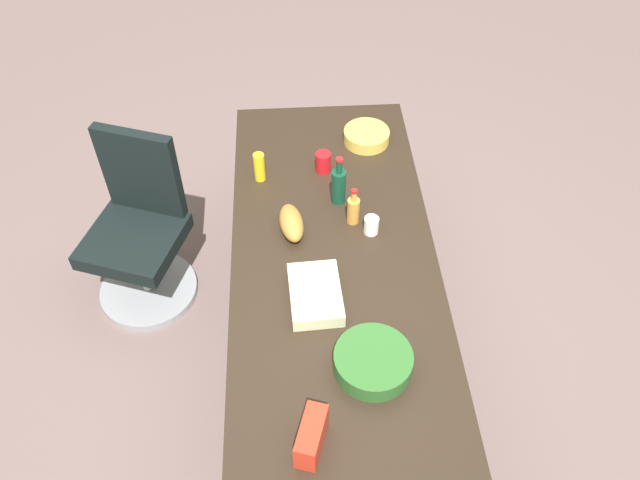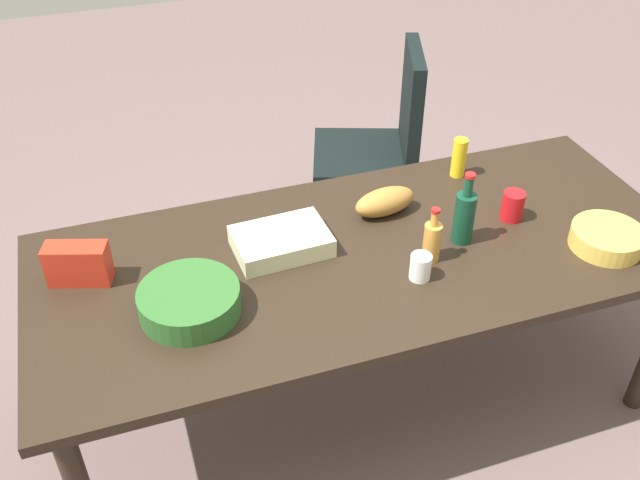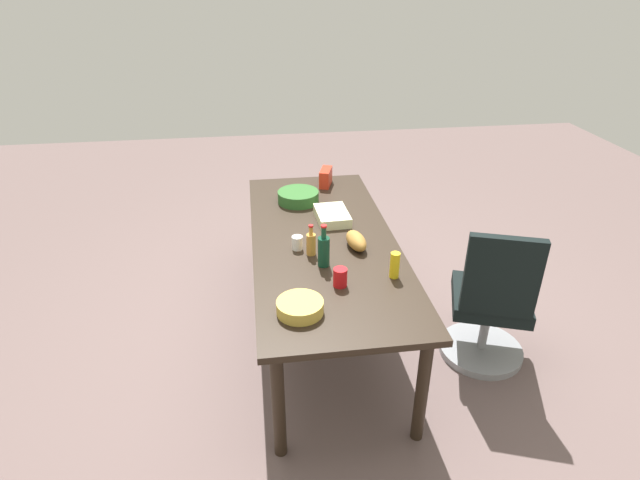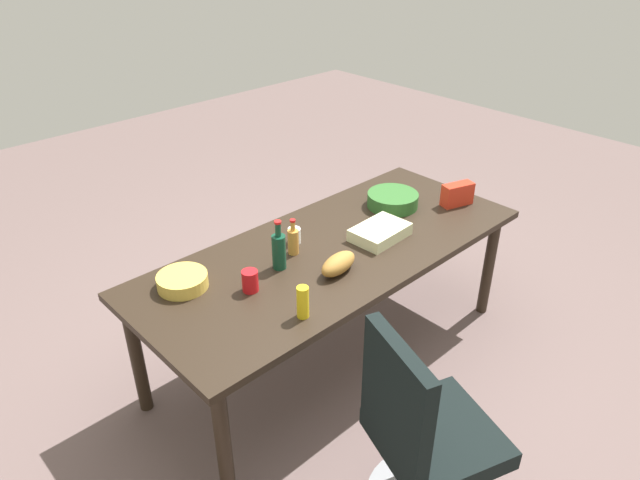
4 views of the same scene
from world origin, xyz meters
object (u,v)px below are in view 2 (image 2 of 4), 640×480
at_px(wine_bottle, 464,216).
at_px(chip_bag_red, 78,264).
at_px(office_chair, 374,169).
at_px(mustard_bottle, 459,158).
at_px(paper_cup, 420,267).
at_px(sheet_cake, 281,241).
at_px(salad_bowl, 189,301).
at_px(dressing_bottle, 432,240).
at_px(red_solo_cup, 513,206).
at_px(bread_loaf, 385,202).
at_px(chip_bowl, 607,238).
at_px(conference_table, 364,268).

bearing_deg(wine_bottle, chip_bag_red, 171.01).
height_order(office_chair, mustard_bottle, office_chair).
distance_m(paper_cup, sheet_cake, 0.48).
bearing_deg(office_chair, salad_bowl, -133.95).
xyz_separation_m(dressing_bottle, red_solo_cup, (0.38, 0.12, -0.02)).
height_order(paper_cup, bread_loaf, bread_loaf).
relative_size(bread_loaf, sheet_cake, 0.75).
relative_size(office_chair, dressing_bottle, 4.98).
relative_size(dressing_bottle, paper_cup, 2.27).
bearing_deg(chip_bowl, sheet_cake, 162.29).
height_order(paper_cup, wine_bottle, wine_bottle).
height_order(salad_bowl, sheet_cake, salad_bowl).
distance_m(wine_bottle, sheet_cake, 0.63).
distance_m(red_solo_cup, paper_cup, 0.50).
distance_m(red_solo_cup, wine_bottle, 0.25).
height_order(chip_bag_red, wine_bottle, wine_bottle).
relative_size(salad_bowl, sheet_cake, 0.99).
height_order(office_chair, red_solo_cup, office_chair).
bearing_deg(office_chair, dressing_bottle, -103.48).
height_order(dressing_bottle, chip_bag_red, dressing_bottle).
bearing_deg(chip_bowl, mustard_bottle, 115.02).
bearing_deg(chip_bowl, chip_bag_red, 167.21).
distance_m(conference_table, paper_cup, 0.25).
relative_size(office_chair, red_solo_cup, 9.27).
distance_m(office_chair, mustard_bottle, 0.81).
relative_size(office_chair, sheet_cake, 3.19).
bearing_deg(chip_bag_red, office_chair, 31.87).
xyz_separation_m(red_solo_cup, mustard_bottle, (-0.05, 0.33, 0.03)).
height_order(conference_table, chip_bowl, chip_bowl).
xyz_separation_m(bread_loaf, chip_bowl, (0.65, -0.43, -0.02)).
relative_size(salad_bowl, mustard_bottle, 1.97).
distance_m(conference_table, red_solo_cup, 0.59).
height_order(paper_cup, mustard_bottle, mustard_bottle).
bearing_deg(office_chair, paper_cup, -106.05).
relative_size(office_chair, bread_loaf, 4.25).
bearing_deg(chip_bowl, red_solo_cup, 131.59).
distance_m(conference_table, dressing_bottle, 0.27).
relative_size(sheet_cake, mustard_bottle, 2.00).
relative_size(dressing_bottle, bread_loaf, 0.85).
relative_size(salad_bowl, bread_loaf, 1.31).
xyz_separation_m(chip_bag_red, mustard_bottle, (1.46, 0.19, 0.01)).
xyz_separation_m(office_chair, mustard_bottle, (0.06, -0.68, 0.44)).
distance_m(paper_cup, bread_loaf, 0.38).
relative_size(office_chair, wine_bottle, 3.73).
height_order(salad_bowl, mustard_bottle, mustard_bottle).
relative_size(conference_table, office_chair, 2.23).
xyz_separation_m(red_solo_cup, chip_bag_red, (-1.51, 0.14, 0.01)).
height_order(dressing_bottle, wine_bottle, wine_bottle).
bearing_deg(conference_table, salad_bowl, -170.22).
relative_size(chip_bag_red, wine_bottle, 0.73).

